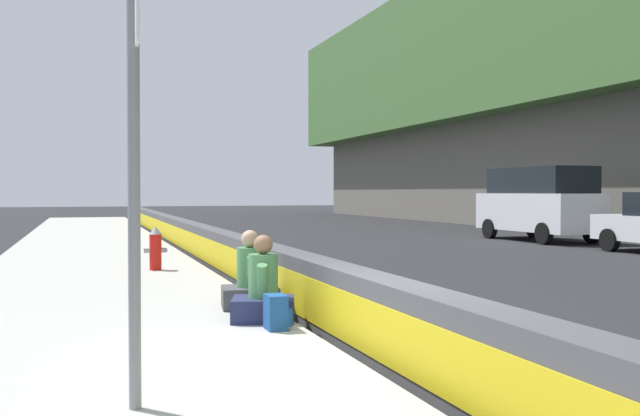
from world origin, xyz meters
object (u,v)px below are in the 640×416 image
at_px(seated_person_foreground, 263,294).
at_px(backpack, 277,313).
at_px(fire_hydrant, 155,248).
at_px(seated_person_middle, 250,283).
at_px(parked_car_fourth, 539,202).
at_px(route_sign_post, 134,124).

distance_m(seated_person_foreground, backpack, 0.62).
height_order(fire_hydrant, seated_person_middle, seated_person_middle).
xyz_separation_m(fire_hydrant, seated_person_middle, (-5.22, -0.78, -0.12)).
bearing_deg(fire_hydrant, seated_person_middle, -171.53).
relative_size(seated_person_middle, parked_car_fourth, 0.21).
bearing_deg(backpack, route_sign_post, 146.08).
height_order(fire_hydrant, backpack, fire_hydrant).
height_order(route_sign_post, seated_person_middle, route_sign_post).
bearing_deg(fire_hydrant, route_sign_post, 173.84).
height_order(route_sign_post, backpack, route_sign_post).
bearing_deg(seated_person_middle, route_sign_post, 156.93).
bearing_deg(route_sign_post, seated_person_foreground, -28.48).
distance_m(backpack, parked_car_fourth, 18.80).
height_order(backpack, parked_car_fourth, parked_car_fourth).
relative_size(fire_hydrant, backpack, 2.20).
height_order(seated_person_middle, parked_car_fourth, parked_car_fourth).
distance_m(route_sign_post, seated_person_middle, 4.91).
relative_size(seated_person_foreground, parked_car_fourth, 0.21).
bearing_deg(parked_car_fourth, fire_hydrant, 115.86).
bearing_deg(seated_person_middle, fire_hydrant, 8.47).
bearing_deg(backpack, fire_hydrant, 6.04).
bearing_deg(backpack, seated_person_middle, -1.87).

